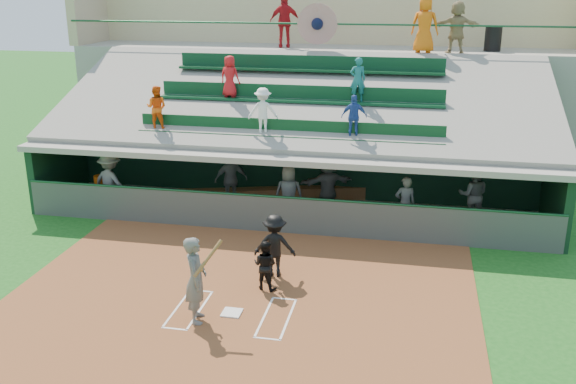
% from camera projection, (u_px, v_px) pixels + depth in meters
% --- Properties ---
extents(ground, '(100.00, 100.00, 0.00)m').
position_uv_depth(ground, '(232.00, 314.00, 14.44)').
color(ground, '#175217').
rests_on(ground, ground).
extents(dirt_slab, '(11.00, 9.00, 0.02)m').
position_uv_depth(dirt_slab, '(238.00, 303.00, 14.90)').
color(dirt_slab, brown).
rests_on(dirt_slab, ground).
extents(home_plate, '(0.43, 0.43, 0.03)m').
position_uv_depth(home_plate, '(232.00, 313.00, 14.43)').
color(home_plate, silver).
rests_on(home_plate, dirt_slab).
extents(batters_box_chalk, '(2.65, 1.85, 0.01)m').
position_uv_depth(batters_box_chalk, '(232.00, 313.00, 14.44)').
color(batters_box_chalk, white).
rests_on(batters_box_chalk, dirt_slab).
extents(dugout_floor, '(16.00, 3.50, 0.04)m').
position_uv_depth(dugout_floor, '(290.00, 212.00, 20.72)').
color(dugout_floor, gray).
rests_on(dugout_floor, ground).
extents(concourse_slab, '(20.00, 3.00, 4.60)m').
position_uv_depth(concourse_slab, '(322.00, 104.00, 26.28)').
color(concourse_slab, gray).
rests_on(concourse_slab, ground).
extents(grandstand, '(20.40, 10.40, 7.80)m').
position_uv_depth(grandstand, '(310.00, 120.00, 23.51)').
color(grandstand, '#494E4A').
rests_on(grandstand, ground).
extents(batter_at_plate, '(0.95, 0.83, 1.97)m').
position_uv_depth(batter_at_plate, '(196.00, 279.00, 13.84)').
color(batter_at_plate, '#52544F').
rests_on(batter_at_plate, dirt_slab).
extents(catcher, '(0.70, 0.60, 1.24)m').
position_uv_depth(catcher, '(265.00, 265.00, 15.41)').
color(catcher, black).
rests_on(catcher, dirt_slab).
extents(home_umpire, '(1.11, 0.73, 1.62)m').
position_uv_depth(home_umpire, '(275.00, 245.00, 16.06)').
color(home_umpire, black).
rests_on(home_umpire, dirt_slab).
extents(dugout_bench, '(14.21, 4.56, 0.44)m').
position_uv_depth(dugout_bench, '(296.00, 194.00, 21.74)').
color(dugout_bench, '#915E35').
rests_on(dugout_bench, dugout_floor).
extents(white_table, '(0.91, 0.81, 0.65)m').
position_uv_depth(white_table, '(103.00, 197.00, 21.11)').
color(white_table, silver).
rests_on(white_table, dugout_floor).
extents(water_cooler, '(0.39, 0.39, 0.39)m').
position_uv_depth(water_cooler, '(100.00, 181.00, 20.96)').
color(water_cooler, '#D1540C').
rests_on(water_cooler, white_table).
extents(dugout_player_a, '(1.40, 1.02, 1.95)m').
position_uv_depth(dugout_player_a, '(111.00, 182.00, 20.45)').
color(dugout_player_a, '#5E615B').
rests_on(dugout_player_a, dugout_floor).
extents(dugout_player_b, '(1.16, 0.86, 1.83)m').
position_uv_depth(dugout_player_b, '(231.00, 180.00, 20.93)').
color(dugout_player_b, '#60635D').
rests_on(dugout_player_b, dugout_floor).
extents(dugout_player_c, '(0.94, 0.68, 1.77)m').
position_uv_depth(dugout_player_c, '(289.00, 194.00, 19.66)').
color(dugout_player_c, '#50534E').
rests_on(dugout_player_c, dugout_floor).
extents(dugout_player_d, '(1.79, 1.26, 1.86)m').
position_uv_depth(dugout_player_d, '(328.00, 185.00, 20.38)').
color(dugout_player_d, '#575954').
rests_on(dugout_player_d, dugout_floor).
extents(dugout_player_e, '(0.67, 0.51, 1.67)m').
position_uv_depth(dugout_player_e, '(405.00, 204.00, 18.92)').
color(dugout_player_e, '#51534F').
rests_on(dugout_player_e, dugout_floor).
extents(dugout_player_f, '(0.90, 0.70, 1.83)m').
position_uv_depth(dugout_player_f, '(473.00, 195.00, 19.43)').
color(dugout_player_f, '#525550').
rests_on(dugout_player_f, dugout_floor).
extents(trash_bin, '(0.62, 0.62, 0.92)m').
position_uv_depth(trash_bin, '(493.00, 39.00, 24.00)').
color(trash_bin, black).
rests_on(trash_bin, concourse_slab).
extents(concourse_staff_a, '(1.26, 0.74, 2.02)m').
position_uv_depth(concourse_staff_a, '(285.00, 21.00, 25.10)').
color(concourse_staff_a, '#AC131A').
rests_on(concourse_staff_a, concourse_slab).
extents(concourse_staff_b, '(1.06, 0.77, 2.02)m').
position_uv_depth(concourse_staff_b, '(425.00, 25.00, 23.14)').
color(concourse_staff_b, orange).
rests_on(concourse_staff_b, concourse_slab).
extents(concourse_staff_c, '(1.77, 0.75, 1.85)m').
position_uv_depth(concourse_staff_c, '(457.00, 27.00, 23.32)').
color(concourse_staff_c, tan).
rests_on(concourse_staff_c, concourse_slab).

